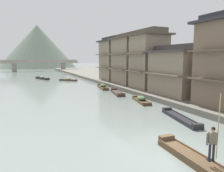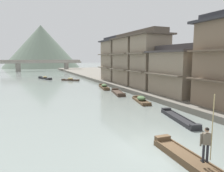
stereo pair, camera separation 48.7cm
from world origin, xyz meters
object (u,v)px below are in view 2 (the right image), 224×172
Objects in this scene: boat_moored_far at (45,78)px; house_waterfront_far at (115,59)px; boatman_person at (207,140)px; boat_moored_nearest at (179,118)px; boat_foreground_poled at (191,161)px; house_waterfront_second at (183,70)px; boat_midriver_upstream at (104,87)px; boat_moored_third at (118,93)px; boat_moored_second at (141,100)px; stone_bridge at (43,64)px; boat_midriver_drifting at (70,80)px; house_waterfront_narrow at (131,59)px; house_waterfront_tall at (150,59)px.

house_waterfront_far is at bearing -45.78° from boat_moored_far.
boat_moored_nearest is (4.44, 6.85, -1.42)m from boatman_person.
house_waterfront_second reaches higher than boat_foreground_poled.
boat_midriver_upstream is at bearing 78.51° from boat_foreground_poled.
boat_moored_far reaches higher than boat_foreground_poled.
boat_foreground_poled is 0.72× the size of house_waterfront_second.
boat_moored_third is 27.13m from boat_moored_far.
boat_moored_second is (5.29, 14.27, -1.32)m from boatman_person.
boat_moored_second is 0.60× the size of house_waterfront_second.
boat_foreground_poled is 1.62m from boatman_person.
boat_moored_far is 32.66m from stone_bridge.
boat_midriver_drifting is at bearing -51.18° from boat_moored_far.
boat_midriver_upstream reaches higher than boat_moored_far.
house_waterfront_second reaches higher than boat_moored_far.
boat_midriver_drifting is (-2.70, 19.93, 0.08)m from boat_moored_third.
boat_moored_far is at bearing 93.24° from boat_foreground_poled.
boat_midriver_drifting is 0.69× the size of boat_midriver_upstream.
boatman_person is at bearing -111.43° from house_waterfront_narrow.
boat_moored_nearest is 7.47m from boat_moored_second.
house_waterfront_second is (5.92, -12.26, 3.33)m from boat_midriver_upstream.
boat_foreground_poled is 0.18× the size of stone_bridge.
stone_bridge reaches higher than boat_foreground_poled.
boat_moored_third is at bearing 87.33° from boat_moored_nearest.
boatman_person is at bearing -104.03° from boat_moored_third.
house_waterfront_tall is at bearing -63.72° from boat_moored_far.
stone_bridge reaches higher than boat_moored_second.
boat_moored_nearest is at bearing -92.67° from boat_moored_third.
boat_moored_far is 0.63× the size of house_waterfront_narrow.
boat_foreground_poled is 0.99× the size of boat_midriver_upstream.
boatman_person is 18.04m from house_waterfront_second.
boat_foreground_poled is 1.01× the size of boat_moored_nearest.
boat_foreground_poled is 0.62× the size of house_waterfront_narrow.
stone_bridge is at bearing 85.77° from boat_moored_far.
stone_bridge reaches higher than boat_midriver_drifting.
boat_midriver_drifting is 0.43× the size of house_waterfront_far.
stone_bridge is at bearing 95.82° from boat_midriver_upstream.
house_waterfront_narrow reaches higher than boat_moored_second.
house_waterfront_second is at bearing 49.97° from boat_foreground_poled.
house_waterfront_far is at bearing 90.18° from house_waterfront_tall.
house_waterfront_narrow is at bearing 1.89° from boat_midriver_upstream.
stone_bridge is (-5.36, 52.50, 2.62)m from boat_midriver_upstream.
boat_midriver_drifting is (2.35, 39.40, 0.06)m from boat_foreground_poled.
boat_moored_second is (0.84, 7.42, 0.11)m from boat_moored_nearest.
boat_foreground_poled is at bearing -86.76° from boat_moored_far.
house_waterfront_far is (10.22, 32.37, 4.70)m from boat_foreground_poled.
boat_midriver_upstream is (5.18, 25.48, 0.07)m from boat_foreground_poled.
house_waterfront_tall is at bearing 97.63° from house_waterfront_second.
house_waterfront_second is at bearing -87.36° from house_waterfront_far.
boat_midriver_upstream reaches higher than boat_moored_nearest.
house_waterfront_far is at bearing 72.84° from boatman_person.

